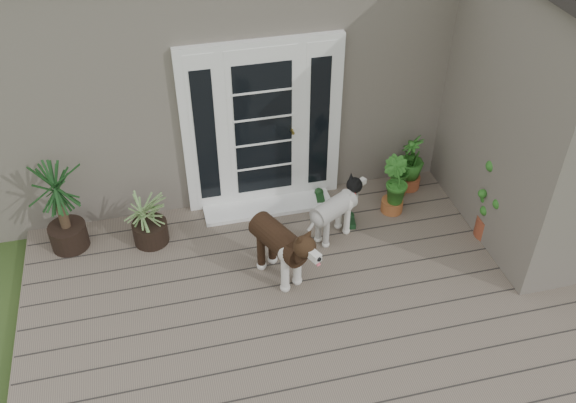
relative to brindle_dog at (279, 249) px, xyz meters
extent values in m
cube|color=#6B5B4C|center=(0.33, -0.80, -0.45)|extent=(6.20, 4.60, 0.12)
cube|color=#665E54|center=(0.33, 3.45, 1.04)|extent=(7.40, 4.00, 3.10)
cube|color=#665E54|center=(3.23, 0.30, 1.04)|extent=(1.60, 2.40, 3.10)
cube|color=white|center=(0.13, 1.40, 0.68)|extent=(1.90, 0.14, 2.15)
cube|color=white|center=(0.13, 1.20, -0.37)|extent=(1.60, 0.40, 0.05)
imported|color=#215819|center=(1.81, 1.10, -0.15)|extent=(0.53, 0.53, 0.48)
imported|color=#1D651D|center=(1.62, 0.78, -0.12)|extent=(0.50, 0.50, 0.55)
imported|color=#17531B|center=(2.01, 1.20, -0.09)|extent=(0.51, 0.51, 0.61)
camera|label=1|loc=(-1.08, -4.82, 4.58)|focal=39.18mm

